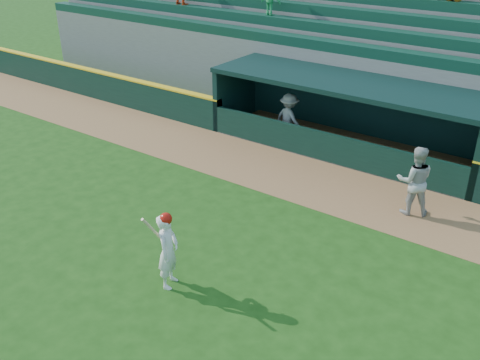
{
  "coord_description": "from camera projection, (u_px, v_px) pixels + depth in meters",
  "views": [
    {
      "loc": [
        7.13,
        -8.28,
        7.46
      ],
      "look_at": [
        0.0,
        1.6,
        1.3
      ],
      "focal_mm": 40.0,
      "sensor_mm": 36.0,
      "label": 1
    }
  ],
  "objects": [
    {
      "name": "warning_track",
      "position": [
        302.0,
        178.0,
        16.62
      ],
      "size": [
        40.0,
        3.0,
        0.01
      ],
      "primitive_type": "cube",
      "color": "brown",
      "rests_on": "ground"
    },
    {
      "name": "dugout",
      "position": [
        349.0,
        110.0,
        18.26
      ],
      "size": [
        9.4,
        2.8,
        2.46
      ],
      "color": "slate",
      "rests_on": "ground"
    },
    {
      "name": "dugout_player_inside",
      "position": [
        289.0,
        119.0,
        18.81
      ],
      "size": [
        1.3,
        0.94,
        1.8
      ],
      "primitive_type": "imported",
      "rotation": [
        0.0,
        0.0,
        2.88
      ],
      "color": "gray",
      "rests_on": "ground"
    },
    {
      "name": "ground",
      "position": [
        202.0,
        251.0,
        13.08
      ],
      "size": [
        120.0,
        120.0,
        0.0
      ],
      "primitive_type": "plane",
      "color": "#1B4411",
      "rests_on": "ground"
    },
    {
      "name": "field_wall_left",
      "position": [
        83.0,
        82.0,
        23.94
      ],
      "size": [
        15.5,
        0.3,
        1.2
      ],
      "primitive_type": "cube",
      "color": "black",
      "rests_on": "ground"
    },
    {
      "name": "batter_at_plate",
      "position": [
        168.0,
        250.0,
        11.52
      ],
      "size": [
        0.62,
        0.85,
        1.85
      ],
      "color": "white",
      "rests_on": "ground"
    },
    {
      "name": "wall_stripe_left",
      "position": [
        81.0,
        68.0,
        23.66
      ],
      "size": [
        15.5,
        0.32,
        0.06
      ],
      "primitive_type": "cube",
      "color": "yellow",
      "rests_on": "field_wall_left"
    },
    {
      "name": "dugout_player_front",
      "position": [
        415.0,
        181.0,
        14.32
      ],
      "size": [
        1.19,
        1.11,
        1.96
      ],
      "primitive_type": "imported",
      "rotation": [
        0.0,
        0.0,
        3.63
      ],
      "color": "#A8A8A2",
      "rests_on": "ground"
    },
    {
      "name": "stands",
      "position": [
        402.0,
        54.0,
        21.11
      ],
      "size": [
        34.5,
        6.25,
        7.59
      ],
      "color": "slate",
      "rests_on": "ground"
    }
  ]
}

